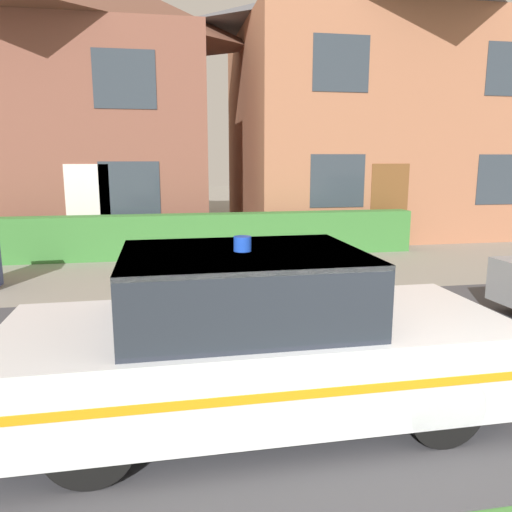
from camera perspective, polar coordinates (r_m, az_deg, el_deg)
The scene contains 5 objects.
road_strip at distance 5.92m, azimuth 8.72°, elevation -11.10°, with size 28.00×5.28×0.01m, color #424247.
garden_hedge at distance 11.52m, azimuth -6.46°, elevation 2.35°, with size 10.14×0.51×0.98m, color #3D7F38.
police_car at distance 4.36m, azimuth -0.21°, elevation -9.47°, with size 4.28×1.75×1.59m.
house_left at distance 15.75m, azimuth -22.55°, elevation 16.79°, with size 8.68×6.65×7.86m.
house_right at distance 16.63m, azimuth 13.20°, elevation 16.51°, with size 8.62×7.01×7.63m.
Camera 1 is at (-1.84, -1.88, 2.23)m, focal length 35.00 mm.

